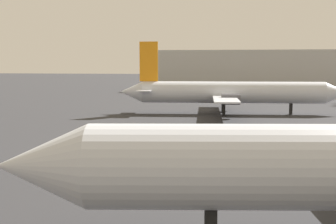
{
  "coord_description": "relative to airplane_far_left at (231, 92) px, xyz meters",
  "views": [
    {
      "loc": [
        2.09,
        -7.14,
        7.61
      ],
      "look_at": [
        -5.58,
        35.57,
        3.02
      ],
      "focal_mm": 50.13,
      "sensor_mm": 36.0,
      "label": 1
    }
  ],
  "objects": [
    {
      "name": "airplane_far_left",
      "position": [
        0.0,
        0.0,
        0.0
      ],
      "size": [
        33.78,
        25.97,
        10.7
      ],
      "rotation": [
        0.0,
        0.0,
        0.1
      ],
      "color": "silver",
      "rests_on": "ground_plane"
    },
    {
      "name": "terminal_building",
      "position": [
        20.4,
        64.52,
        2.22
      ],
      "size": [
        86.64,
        21.97,
        10.89
      ],
      "primitive_type": "cube",
      "color": "#B7B7B2",
      "rests_on": "ground_plane"
    }
  ]
}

